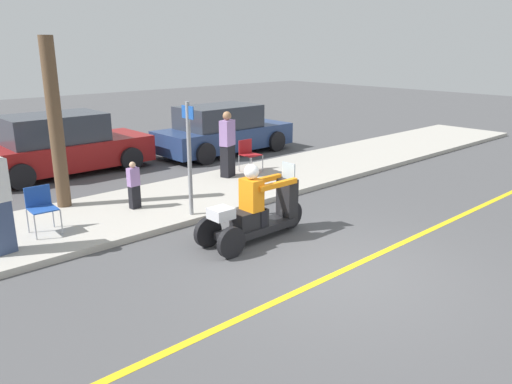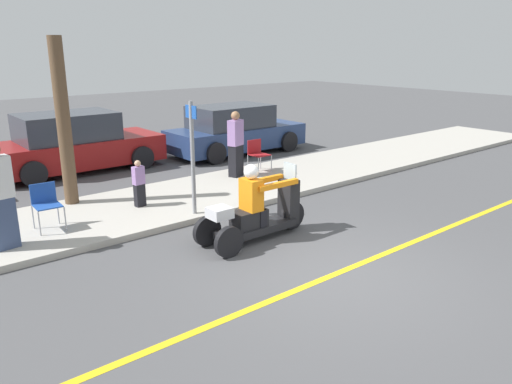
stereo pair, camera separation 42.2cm
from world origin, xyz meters
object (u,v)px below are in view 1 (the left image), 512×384
object	(u,v)px
parked_car_lot_center	(61,146)
street_sign	(189,155)
parked_car_lot_right	(223,131)
tree_trunk	(55,124)
spectator_far_back	(227,146)
motorcycle_trike	(256,213)
spectator_near_curb	(134,186)
folding_chair_set_back	(41,205)
folding_chair_curbside	(248,152)

from	to	relation	value
parked_car_lot_center	street_sign	world-z (taller)	street_sign
parked_car_lot_right	tree_trunk	world-z (taller)	tree_trunk
spectator_far_back	parked_car_lot_center	world-z (taller)	spectator_far_back
motorcycle_trike	street_sign	bearing A→B (deg)	99.20
parked_car_lot_right	motorcycle_trike	bearing A→B (deg)	-123.97
motorcycle_trike	tree_trunk	size ratio (longest dim) A/B	0.66
spectator_near_curb	tree_trunk	size ratio (longest dim) A/B	0.29
folding_chair_set_back	motorcycle_trike	bearing A→B (deg)	-43.21
folding_chair_set_back	parked_car_lot_right	xyz separation A→B (m)	(6.91, 3.56, 0.09)
street_sign	folding_chair_set_back	bearing A→B (deg)	158.54
parked_car_lot_right	street_sign	xyz separation A→B (m)	(-4.41, -4.55, 0.60)
folding_chair_curbside	parked_car_lot_right	world-z (taller)	parked_car_lot_right
spectator_near_curb	tree_trunk	bearing A→B (deg)	132.11
folding_chair_set_back	parked_car_lot_right	world-z (taller)	parked_car_lot_right
folding_chair_set_back	folding_chair_curbside	world-z (taller)	same
folding_chair_set_back	folding_chair_curbside	size ratio (longest dim) A/B	1.00
motorcycle_trike	parked_car_lot_right	world-z (taller)	parked_car_lot_right
motorcycle_trike	folding_chair_set_back	distance (m)	3.79
motorcycle_trike	folding_chair_curbside	xyz separation A→B (m)	(2.89, 3.50, 0.13)
parked_car_lot_center	folding_chair_curbside	bearing A→B (deg)	-44.82
folding_chair_set_back	spectator_near_curb	bearing A→B (deg)	3.63
folding_chair_curbside	parked_car_lot_right	bearing A→B (deg)	64.67
spectator_near_curb	folding_chair_set_back	world-z (taller)	spectator_near_curb
folding_chair_curbside	tree_trunk	distance (m)	4.94
spectator_far_back	street_sign	xyz separation A→B (m)	(-2.39, -1.81, 0.41)
spectator_far_back	folding_chair_curbside	world-z (taller)	spectator_far_back
folding_chair_set_back	street_sign	bearing A→B (deg)	-21.46
parked_car_lot_right	tree_trunk	distance (m)	6.57
spectator_far_back	street_sign	world-z (taller)	street_sign
parked_car_lot_center	motorcycle_trike	bearing A→B (deg)	-84.83
motorcycle_trike	spectator_near_curb	size ratio (longest dim) A/B	2.30
spectator_far_back	parked_car_lot_center	xyz separation A→B (m)	(-2.77, 3.59, -0.16)
motorcycle_trike	parked_car_lot_right	xyz separation A→B (m)	(4.15, 6.16, 0.22)
street_sign	spectator_near_curb	bearing A→B (deg)	119.30
folding_chair_curbside	tree_trunk	size ratio (longest dim) A/B	0.24
motorcycle_trike	street_sign	size ratio (longest dim) A/B	1.01
folding_chair_set_back	street_sign	distance (m)	2.78
motorcycle_trike	spectator_far_back	size ratio (longest dim) A/B	1.35
spectator_near_curb	parked_car_lot_right	size ratio (longest dim) A/B	0.22
folding_chair_set_back	tree_trunk	distance (m)	1.92
folding_chair_curbside	folding_chair_set_back	bearing A→B (deg)	-170.87
spectator_near_curb	folding_chair_curbside	xyz separation A→B (m)	(3.77, 0.79, 0.04)
spectator_near_curb	folding_chair_curbside	world-z (taller)	spectator_near_curb
spectator_far_back	spectator_near_curb	world-z (taller)	spectator_far_back
spectator_near_curb	street_sign	bearing A→B (deg)	-60.70
folding_chair_set_back	tree_trunk	xyz separation A→B (m)	(0.87, 1.24, 1.19)
motorcycle_trike	tree_trunk	bearing A→B (deg)	116.26
motorcycle_trike	parked_car_lot_center	size ratio (longest dim) A/B	0.50
folding_chair_curbside	parked_car_lot_right	distance (m)	2.94
motorcycle_trike	spectator_far_back	world-z (taller)	spectator_far_back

